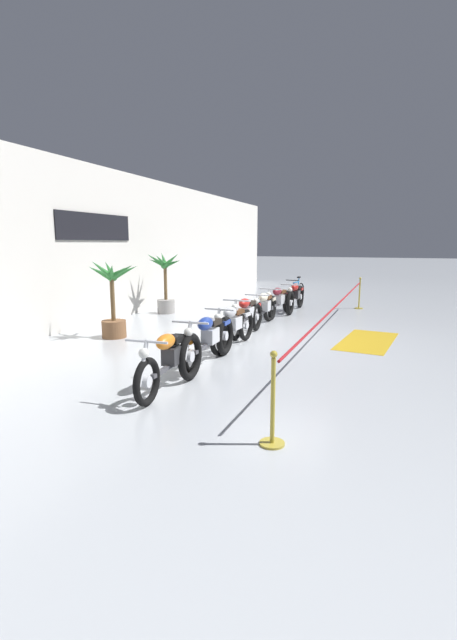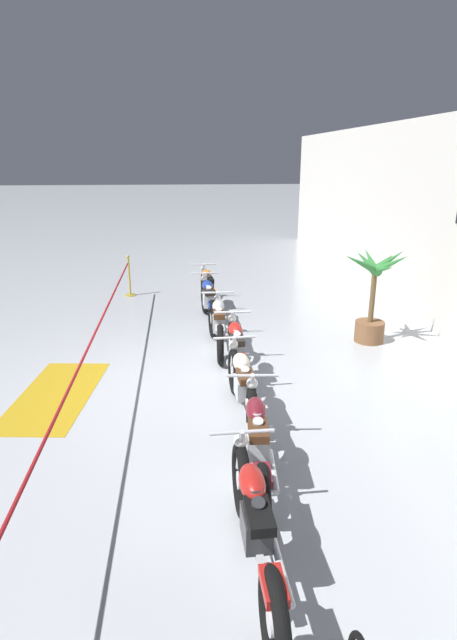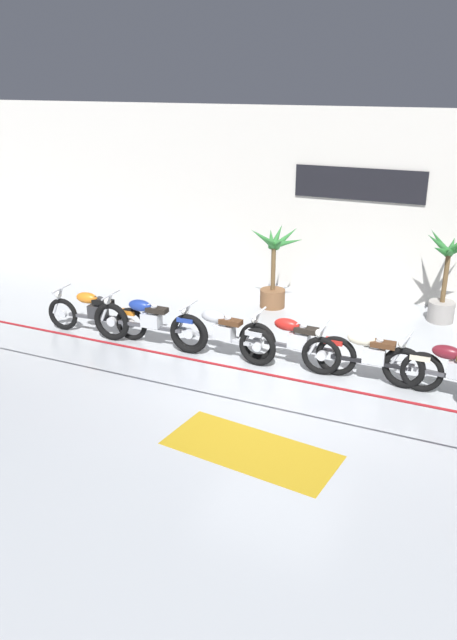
{
  "view_description": "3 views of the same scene",
  "coord_description": "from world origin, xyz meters",
  "px_view_note": "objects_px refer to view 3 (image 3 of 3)",
  "views": [
    {
      "loc": [
        -9.51,
        -2.57,
        2.16
      ],
      "look_at": [
        -1.22,
        0.72,
        0.56
      ],
      "focal_mm": 24.0,
      "sensor_mm": 36.0,
      "label": 1
    },
    {
      "loc": [
        7.32,
        -0.09,
        3.4
      ],
      "look_at": [
        -0.38,
        0.66,
        0.87
      ],
      "focal_mm": 28.0,
      "sensor_mm": 36.0,
      "label": 2
    },
    {
      "loc": [
        3.1,
        -8.82,
        4.78
      ],
      "look_at": [
        -1.25,
        0.7,
        0.7
      ],
      "focal_mm": 35.0,
      "sensor_mm": 36.0,
      "label": 3
    }
  ],
  "objects_px": {
    "motorcycle_silver_2": "(221,334)",
    "stanchion_far_left": "(160,362)",
    "motorcycle_red_3": "(295,342)",
    "motorcycle_maroon_5": "(456,373)",
    "potted_palm_left_of_row": "(445,280)",
    "potted_palm_right_of_row": "(274,269)",
    "floor_banner": "(251,450)",
    "motorcycle_blue_1": "(149,323)",
    "motorcycle_orange_0": "(96,313)",
    "motorcycle_cream_4": "(370,357)"
  },
  "relations": [
    {
      "from": "motorcycle_silver_2",
      "to": "stanchion_far_left",
      "type": "relative_size",
      "value": 0.2
    },
    {
      "from": "motorcycle_red_3",
      "to": "motorcycle_maroon_5",
      "type": "xyz_separation_m",
      "value": [
        2.67,
        -0.08,
        -0.01
      ]
    },
    {
      "from": "potted_palm_left_of_row",
      "to": "potted_palm_right_of_row",
      "type": "relative_size",
      "value": 1.07
    },
    {
      "from": "motorcycle_silver_2",
      "to": "floor_banner",
      "type": "distance_m",
      "value": 3.11
    },
    {
      "from": "floor_banner",
      "to": "potted_palm_right_of_row",
      "type": "bearing_deg",
      "value": 114.11
    },
    {
      "from": "motorcycle_silver_2",
      "to": "potted_palm_left_of_row",
      "type": "distance_m",
      "value": 4.95
    },
    {
      "from": "motorcycle_blue_1",
      "to": "motorcycle_silver_2",
      "type": "xyz_separation_m",
      "value": [
        1.46,
        0.11,
        -0.01
      ]
    },
    {
      "from": "potted_palm_right_of_row",
      "to": "floor_banner",
      "type": "distance_m",
      "value": 5.86
    },
    {
      "from": "motorcycle_orange_0",
      "to": "motorcycle_cream_4",
      "type": "xyz_separation_m",
      "value": [
        5.39,
        0.16,
        0.01
      ]
    },
    {
      "from": "motorcycle_orange_0",
      "to": "motorcycle_maroon_5",
      "type": "relative_size",
      "value": 0.95
    },
    {
      "from": "motorcycle_silver_2",
      "to": "potted_palm_left_of_row",
      "type": "xyz_separation_m",
      "value": [
        3.41,
        3.57,
        0.44
      ]
    },
    {
      "from": "motorcycle_red_3",
      "to": "motorcycle_maroon_5",
      "type": "relative_size",
      "value": 0.93
    },
    {
      "from": "potted_palm_left_of_row",
      "to": "potted_palm_right_of_row",
      "type": "xyz_separation_m",
      "value": [
        -3.52,
        -0.64,
        -0.02
      ]
    },
    {
      "from": "motorcycle_orange_0",
      "to": "floor_banner",
      "type": "distance_m",
      "value": 5.09
    },
    {
      "from": "potted_palm_right_of_row",
      "to": "motorcycle_silver_2",
      "type": "bearing_deg",
      "value": -87.96
    },
    {
      "from": "stanchion_far_left",
      "to": "motorcycle_blue_1",
      "type": "bearing_deg",
      "value": 125.97
    },
    {
      "from": "stanchion_far_left",
      "to": "floor_banner",
      "type": "xyz_separation_m",
      "value": [
        1.76,
        -0.61,
        -0.74
      ]
    },
    {
      "from": "motorcycle_orange_0",
      "to": "potted_palm_right_of_row",
      "type": "relative_size",
      "value": 1.22
    },
    {
      "from": "motorcycle_silver_2",
      "to": "potted_palm_right_of_row",
      "type": "relative_size",
      "value": 1.16
    },
    {
      "from": "motorcycle_orange_0",
      "to": "motorcycle_red_3",
      "type": "height_order",
      "value": "motorcycle_red_3"
    },
    {
      "from": "potted_palm_left_of_row",
      "to": "floor_banner",
      "type": "xyz_separation_m",
      "value": [
        -1.75,
        -6.16,
        -0.9
      ]
    },
    {
      "from": "motorcycle_red_3",
      "to": "stanchion_far_left",
      "type": "relative_size",
      "value": 0.21
    },
    {
      "from": "motorcycle_blue_1",
      "to": "potted_palm_left_of_row",
      "type": "bearing_deg",
      "value": 37.0
    },
    {
      "from": "potted_palm_right_of_row",
      "to": "stanchion_far_left",
      "type": "bearing_deg",
      "value": -89.96
    },
    {
      "from": "motorcycle_orange_0",
      "to": "stanchion_far_left",
      "type": "height_order",
      "value": "stanchion_far_left"
    },
    {
      "from": "motorcycle_orange_0",
      "to": "motorcycle_silver_2",
      "type": "relative_size",
      "value": 1.05
    },
    {
      "from": "motorcycle_silver_2",
      "to": "floor_banner",
      "type": "relative_size",
      "value": 0.89
    },
    {
      "from": "motorcycle_orange_0",
      "to": "motorcycle_red_3",
      "type": "relative_size",
      "value": 1.02
    },
    {
      "from": "motorcycle_blue_1",
      "to": "potted_palm_right_of_row",
      "type": "relative_size",
      "value": 1.33
    },
    {
      "from": "motorcycle_silver_2",
      "to": "motorcycle_red_3",
      "type": "relative_size",
      "value": 0.97
    },
    {
      "from": "potted_palm_left_of_row",
      "to": "stanchion_far_left",
      "type": "bearing_deg",
      "value": -122.33
    },
    {
      "from": "motorcycle_red_3",
      "to": "stanchion_far_left",
      "type": "height_order",
      "value": "stanchion_far_left"
    },
    {
      "from": "motorcycle_maroon_5",
      "to": "floor_banner",
      "type": "height_order",
      "value": "motorcycle_maroon_5"
    },
    {
      "from": "motorcycle_blue_1",
      "to": "motorcycle_red_3",
      "type": "relative_size",
      "value": 1.11
    },
    {
      "from": "potted_palm_left_of_row",
      "to": "floor_banner",
      "type": "distance_m",
      "value": 6.47
    },
    {
      "from": "motorcycle_cream_4",
      "to": "motorcycle_blue_1",
      "type": "bearing_deg",
      "value": -176.9
    },
    {
      "from": "motorcycle_silver_2",
      "to": "potted_palm_left_of_row",
      "type": "bearing_deg",
      "value": 46.27
    },
    {
      "from": "motorcycle_blue_1",
      "to": "motorcycle_maroon_5",
      "type": "distance_m",
      "value": 5.48
    },
    {
      "from": "motorcycle_red_3",
      "to": "potted_palm_left_of_row",
      "type": "height_order",
      "value": "potted_palm_left_of_row"
    },
    {
      "from": "potted_palm_left_of_row",
      "to": "stanchion_far_left",
      "type": "height_order",
      "value": "potted_palm_left_of_row"
    },
    {
      "from": "motorcycle_maroon_5",
      "to": "stanchion_far_left",
      "type": "height_order",
      "value": "stanchion_far_left"
    },
    {
      "from": "potted_palm_left_of_row",
      "to": "potted_palm_right_of_row",
      "type": "height_order",
      "value": "potted_palm_left_of_row"
    },
    {
      "from": "motorcycle_cream_4",
      "to": "motorcycle_maroon_5",
      "type": "height_order",
      "value": "motorcycle_maroon_5"
    },
    {
      "from": "motorcycle_silver_2",
      "to": "motorcycle_blue_1",
      "type": "bearing_deg",
      "value": -175.86
    },
    {
      "from": "motorcycle_blue_1",
      "to": "motorcycle_cream_4",
      "type": "bearing_deg",
      "value": 3.1
    },
    {
      "from": "potted_palm_right_of_row",
      "to": "motorcycle_blue_1",
      "type": "bearing_deg",
      "value": -114.14
    },
    {
      "from": "motorcycle_blue_1",
      "to": "motorcycle_silver_2",
      "type": "distance_m",
      "value": 1.47
    },
    {
      "from": "potted_palm_left_of_row",
      "to": "motorcycle_orange_0",
      "type": "bearing_deg",
      "value": -149.52
    },
    {
      "from": "motorcycle_silver_2",
      "to": "motorcycle_cream_4",
      "type": "distance_m",
      "value": 2.67
    },
    {
      "from": "stanchion_far_left",
      "to": "motorcycle_maroon_5",
      "type": "bearing_deg",
      "value": 26.76
    }
  ]
}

